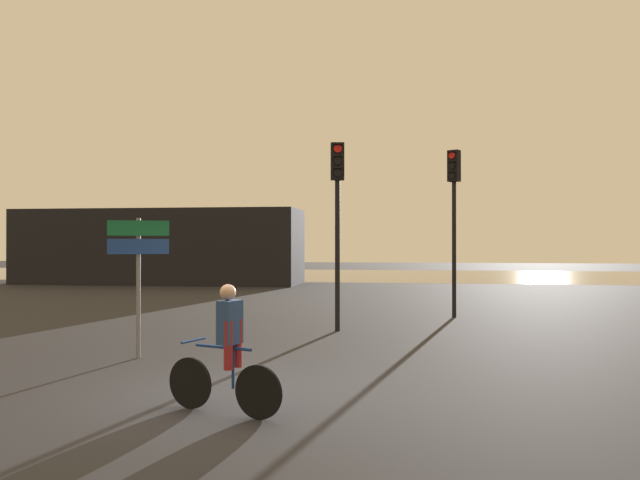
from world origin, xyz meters
The scene contains 7 objects.
ground_plane centered at (0.00, 0.00, 0.00)m, with size 120.00×120.00×0.00m, color #28282D.
water_strip centered at (0.00, 32.85, 0.00)m, with size 80.00×16.00×0.01m, color gray.
distant_building centered at (-10.52, 22.85, 1.94)m, with size 14.85×4.00×3.89m, color black.
traffic_light_far_right centered at (3.74, 9.67, 3.31)m, with size 0.40×0.42×4.80m.
traffic_light_center centered at (0.73, 6.44, 3.17)m, with size 0.36×0.37×4.56m.
direction_sign_post centered at (-2.53, 2.39, 1.79)m, with size 1.01×0.49×2.60m.
cyclist centered at (0.17, -1.04, 0.82)m, with size 1.62×0.70×1.62m.
Camera 1 is at (2.37, -8.56, 2.13)m, focal length 35.00 mm.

